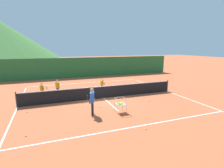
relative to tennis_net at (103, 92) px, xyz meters
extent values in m
plane|color=#B25633|center=(0.00, 0.00, -0.50)|extent=(120.00, 120.00, 0.00)
cube|color=white|center=(0.00, -5.39, -0.50)|extent=(12.08, 0.08, 0.01)
cube|color=white|center=(0.00, 6.42, -0.50)|extent=(12.08, 0.08, 0.01)
cube|color=white|center=(-6.04, 0.00, -0.50)|extent=(0.08, 11.81, 0.01)
cube|color=white|center=(6.04, 0.00, -0.50)|extent=(0.08, 11.81, 0.01)
cube|color=white|center=(0.00, 0.00, -0.50)|extent=(0.08, 6.20, 0.01)
cylinder|color=#333338|center=(-6.06, 0.00, 0.03)|extent=(0.08, 0.08, 1.05)
cylinder|color=#333338|center=(6.06, 0.00, 0.03)|extent=(0.08, 0.08, 1.05)
cube|color=black|center=(0.00, 0.00, -0.04)|extent=(12.03, 0.02, 0.92)
cube|color=white|center=(0.00, 0.00, 0.45)|extent=(12.03, 0.03, 0.06)
cylinder|color=black|center=(-1.73, -3.24, -0.10)|extent=(0.12, 0.12, 0.80)
cylinder|color=black|center=(-1.63, -2.95, -0.10)|extent=(0.12, 0.12, 0.80)
cube|color=blue|center=(-1.68, -3.10, 0.59)|extent=(0.36, 0.52, 0.56)
sphere|color=tan|center=(-1.68, -3.10, 1.02)|extent=(0.22, 0.22, 0.22)
cylinder|color=blue|center=(-1.83, -3.34, 0.55)|extent=(0.23, 0.15, 0.55)
cylinder|color=blue|center=(-1.63, -2.82, 0.55)|extent=(0.18, 0.13, 0.55)
torus|color=#262628|center=(-1.88, -2.74, 0.51)|extent=(0.11, 0.28, 0.29)
cylinder|color=black|center=(-1.64, -2.82, 0.51)|extent=(0.22, 0.09, 0.03)
cylinder|color=silver|center=(-4.54, 1.79, -0.19)|extent=(0.09, 0.09, 0.61)
cylinder|color=silver|center=(-4.45, 1.57, -0.19)|extent=(0.09, 0.09, 0.61)
cube|color=orange|center=(-4.49, 1.68, 0.33)|extent=(0.29, 0.40, 0.43)
sphere|color=#DBAD84|center=(-4.49, 1.68, 0.65)|extent=(0.17, 0.17, 0.17)
cylinder|color=orange|center=(-4.53, 1.89, 0.30)|extent=(0.18, 0.12, 0.42)
cylinder|color=orange|center=(-4.39, 1.50, 0.30)|extent=(0.14, 0.11, 0.42)
torus|color=#262628|center=(-4.14, 1.60, 0.31)|extent=(0.13, 0.28, 0.29)
cylinder|color=black|center=(-4.36, 1.51, 0.31)|extent=(0.21, 0.11, 0.03)
cylinder|color=navy|center=(-3.34, 2.13, -0.17)|extent=(0.10, 0.10, 0.66)
cylinder|color=navy|center=(-3.25, 1.90, -0.17)|extent=(0.10, 0.10, 0.66)
cube|color=orange|center=(-3.29, 2.01, 0.39)|extent=(0.31, 0.43, 0.46)
sphere|color=tan|center=(-3.29, 2.01, 0.74)|extent=(0.18, 0.18, 0.18)
cylinder|color=orange|center=(-3.32, 2.25, 0.37)|extent=(0.19, 0.13, 0.45)
cylinder|color=orange|center=(-3.18, 1.81, 0.36)|extent=(0.15, 0.11, 0.46)
cylinder|color=navy|center=(0.56, 2.04, -0.19)|extent=(0.09, 0.09, 0.62)
cylinder|color=navy|center=(0.43, 1.84, -0.19)|extent=(0.09, 0.09, 0.62)
cube|color=orange|center=(0.50, 1.94, 0.34)|extent=(0.34, 0.40, 0.43)
sphere|color=tan|center=(0.50, 1.94, 0.67)|extent=(0.17, 0.17, 0.17)
cylinder|color=orange|center=(0.66, 2.09, 0.31)|extent=(0.18, 0.15, 0.42)
cylinder|color=orange|center=(0.41, 1.75, 0.31)|extent=(0.14, 0.12, 0.43)
torus|color=#262628|center=(0.64, 1.60, 0.32)|extent=(0.18, 0.26, 0.29)
cylinder|color=black|center=(0.43, 1.73, 0.32)|extent=(0.20, 0.14, 0.03)
cylinder|color=#B7B7BC|center=(-0.26, -3.01, -0.05)|extent=(0.02, 0.02, 0.89)
cylinder|color=#B7B7BC|center=(0.30, -3.01, -0.05)|extent=(0.02, 0.02, 0.89)
cylinder|color=#B7B7BC|center=(-0.26, -3.57, -0.05)|extent=(0.02, 0.02, 0.89)
cylinder|color=#B7B7BC|center=(0.30, -3.57, -0.05)|extent=(0.02, 0.02, 0.89)
cube|color=#B7B7BC|center=(0.02, -3.29, 0.05)|extent=(0.56, 0.56, 0.01)
cube|color=#B7B7BC|center=(0.02, -3.01, 0.39)|extent=(0.56, 0.02, 0.02)
cube|color=#B7B7BC|center=(0.02, -3.57, 0.39)|extent=(0.56, 0.02, 0.02)
cube|color=#B7B7BC|center=(-0.26, -3.29, 0.39)|extent=(0.02, 0.56, 0.02)
cube|color=#B7B7BC|center=(0.30, -3.29, 0.39)|extent=(0.02, 0.56, 0.02)
sphere|color=yellow|center=(-0.11, -3.42, 0.08)|extent=(0.07, 0.07, 0.07)
sphere|color=yellow|center=(-0.11, -3.35, 0.08)|extent=(0.07, 0.07, 0.07)
sphere|color=yellow|center=(-0.11, -3.29, 0.09)|extent=(0.07, 0.07, 0.07)
sphere|color=yellow|center=(-0.11, -3.23, 0.09)|extent=(0.07, 0.07, 0.07)
sphere|color=yellow|center=(-0.11, -3.16, 0.09)|extent=(0.07, 0.07, 0.07)
sphere|color=yellow|center=(-0.04, -3.42, 0.08)|extent=(0.07, 0.07, 0.07)
sphere|color=yellow|center=(-0.05, -3.35, 0.09)|extent=(0.07, 0.07, 0.07)
sphere|color=yellow|center=(-0.05, -3.28, 0.08)|extent=(0.07, 0.07, 0.07)
sphere|color=yellow|center=(-0.05, -3.22, 0.09)|extent=(0.07, 0.07, 0.07)
sphere|color=yellow|center=(-0.05, -3.16, 0.09)|extent=(0.07, 0.07, 0.07)
sphere|color=yellow|center=(0.01, -3.42, 0.09)|extent=(0.07, 0.07, 0.07)
sphere|color=yellow|center=(0.02, -3.36, 0.09)|extent=(0.07, 0.07, 0.07)
sphere|color=yellow|center=(0.02, -3.29, 0.09)|extent=(0.07, 0.07, 0.07)
sphere|color=yellow|center=(0.02, -3.22, 0.08)|extent=(0.07, 0.07, 0.07)
sphere|color=yellow|center=(0.01, -3.16, 0.09)|extent=(0.07, 0.07, 0.07)
sphere|color=yellow|center=(0.08, -3.41, 0.08)|extent=(0.07, 0.07, 0.07)
sphere|color=yellow|center=(0.08, -3.36, 0.08)|extent=(0.07, 0.07, 0.07)
sphere|color=yellow|center=(0.08, -3.28, 0.08)|extent=(0.07, 0.07, 0.07)
sphere|color=yellow|center=(0.08, -3.23, 0.09)|extent=(0.07, 0.07, 0.07)
sphere|color=yellow|center=(0.09, -3.16, 0.08)|extent=(0.07, 0.07, 0.07)
sphere|color=yellow|center=(0.15, -3.41, 0.09)|extent=(0.07, 0.07, 0.07)
sphere|color=yellow|center=(0.15, -3.36, 0.09)|extent=(0.07, 0.07, 0.07)
sphere|color=yellow|center=(0.15, -3.29, 0.09)|extent=(0.07, 0.07, 0.07)
sphere|color=yellow|center=(0.15, -3.23, 0.09)|extent=(0.07, 0.07, 0.07)
sphere|color=yellow|center=(0.14, -3.16, 0.08)|extent=(0.07, 0.07, 0.07)
sphere|color=yellow|center=(-0.11, -3.42, 0.14)|extent=(0.07, 0.07, 0.07)
sphere|color=yellow|center=(0.27, -5.85, -0.47)|extent=(0.07, 0.07, 0.07)
sphere|color=yellow|center=(-0.18, -4.07, -0.47)|extent=(0.07, 0.07, 0.07)
sphere|color=yellow|center=(-5.13, -4.52, -0.47)|extent=(0.07, 0.07, 0.07)
sphere|color=yellow|center=(-5.35, -1.26, -0.47)|extent=(0.07, 0.07, 0.07)
sphere|color=yellow|center=(2.56, -1.51, -0.47)|extent=(0.07, 0.07, 0.07)
sphere|color=yellow|center=(3.11, -1.86, -0.47)|extent=(0.07, 0.07, 0.07)
sphere|color=yellow|center=(3.95, -2.65, -0.47)|extent=(0.07, 0.07, 0.07)
sphere|color=yellow|center=(0.51, -2.48, -0.47)|extent=(0.07, 0.07, 0.07)
sphere|color=yellow|center=(2.77, -2.13, -0.47)|extent=(0.07, 0.07, 0.07)
sphere|color=yellow|center=(-0.93, -2.02, -0.47)|extent=(0.07, 0.07, 0.07)
sphere|color=yellow|center=(-1.81, -0.81, -0.47)|extent=(0.07, 0.07, 0.07)
cube|color=#286B33|center=(0.00, 10.30, 0.79)|extent=(26.59, 0.08, 2.59)
camera|label=1|loc=(-4.05, -12.62, 3.44)|focal=28.08mm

